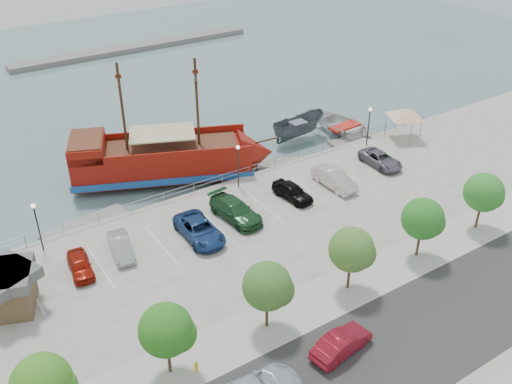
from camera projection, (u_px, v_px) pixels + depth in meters
ground at (278, 229)px, 49.01m from camera, size 160.00×160.00×0.00m
street at (420, 333)px, 37.00m from camera, size 100.00×8.00×0.04m
sidewalk at (358, 283)px, 41.31m from camera, size 100.00×4.00×0.05m
seawall_railing at (231, 176)px, 53.83m from camera, size 50.00×0.06×1.00m
far_shore at (135, 48)px, 93.02m from camera, size 40.00×3.00×0.80m
pirate_ship at (177, 159)px, 55.67m from camera, size 20.07×12.55×12.54m
patrol_boat at (298, 129)px, 63.34m from camera, size 7.04×2.93×2.68m
speedboat at (345, 128)px, 64.80m from camera, size 6.11×8.20×1.63m
dock_west at (85, 226)px, 48.99m from camera, size 7.82×3.28×0.43m
dock_mid at (285, 163)px, 58.96m from camera, size 6.43×3.84×0.35m
dock_east at (356, 141)px, 63.54m from camera, size 6.56×3.01×0.36m
shed at (5, 289)px, 38.19m from camera, size 4.91×4.91×3.13m
canopy_tent at (406, 108)px, 60.63m from camera, size 6.06×6.06×3.91m
street_sedan at (341, 343)px, 35.25m from camera, size 4.58×2.18×1.45m
fire_hydrant at (196, 366)px, 34.14m from camera, size 0.24×0.24×0.69m
lamp_post_left at (36, 219)px, 43.21m from camera, size 0.36×0.36×4.28m
lamp_post_mid at (238, 159)px, 51.66m from camera, size 0.36×0.36×4.28m
lamp_post_right at (369, 120)px, 59.17m from camera, size 0.36×0.36×4.28m
tree_b at (169, 331)px, 32.60m from camera, size 3.30×3.20×5.00m
tree_c at (270, 287)px, 35.88m from camera, size 3.30×3.20×5.00m
tree_d at (354, 251)px, 39.17m from camera, size 3.30×3.20×5.00m
tree_e at (425, 220)px, 42.46m from camera, size 3.30×3.20×5.00m
tree_f at (485, 193)px, 45.74m from camera, size 3.30×3.20×5.00m
parked_car_a at (80, 265)px, 42.03m from camera, size 2.04×4.04×1.32m
parked_car_b at (121, 246)px, 43.97m from camera, size 2.10×4.34×1.37m
parked_car_c at (199, 230)px, 45.76m from camera, size 2.66×5.59×1.54m
parked_car_d at (236, 210)px, 48.14m from camera, size 2.88×5.83×1.63m
parked_car_e at (292, 191)px, 51.01m from camera, size 2.19×4.43×1.45m
parked_car_f at (334, 179)px, 52.83m from camera, size 1.81×4.96×1.62m
parked_car_g at (381, 159)px, 56.45m from camera, size 2.39×4.93×1.35m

